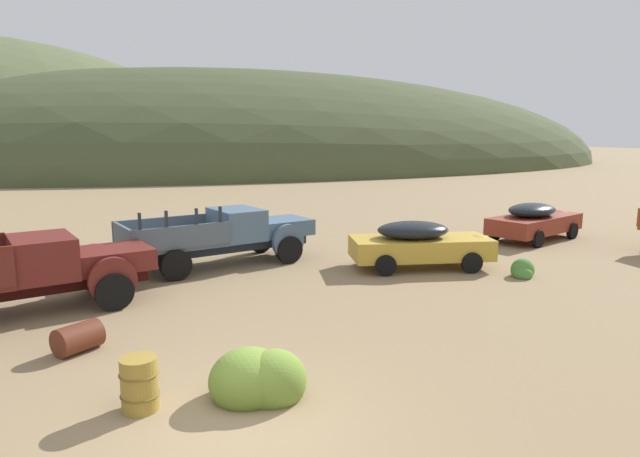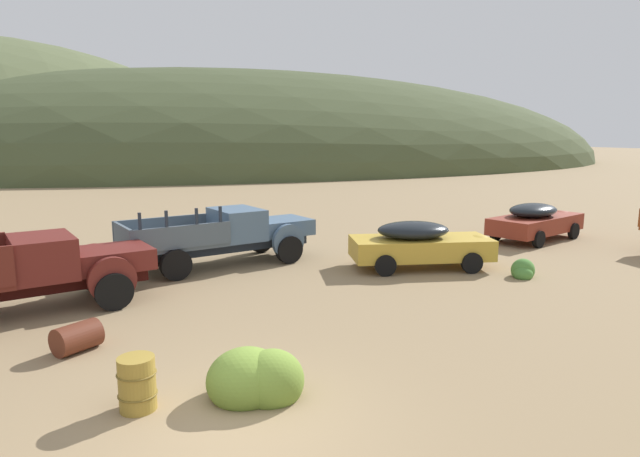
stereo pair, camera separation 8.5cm
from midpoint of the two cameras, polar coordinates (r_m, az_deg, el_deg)
ground_plane at (r=8.91m, az=-8.14°, el=-19.97°), size 300.00×300.00×0.00m
hill_far_left at (r=81.51m, az=-7.78°, el=6.68°), size 117.82×64.08×26.25m
truck_oxblood at (r=15.49m, az=-27.32°, el=-3.94°), size 6.70×3.48×1.91m
truck_chalk_blue at (r=18.97m, az=-8.83°, el=-0.62°), size 6.82×3.48×2.16m
car_faded_yellow at (r=18.48m, az=11.00°, el=-1.56°), size 5.10×2.91×1.57m
car_rust_red at (r=24.80m, az=21.85°, el=0.80°), size 5.18×3.26×1.57m
oil_drum_spare at (r=9.61m, az=-18.29°, el=-15.10°), size 0.63×0.63×0.89m
oil_drum_by_truck at (r=12.44m, az=-23.84°, el=-10.35°), size 1.07×1.01×0.60m
bush_lone_scrub at (r=9.65m, az=-6.39°, el=-15.46°), size 1.63×1.31×1.10m
bush_near_barrel at (r=18.28m, az=20.58°, el=-4.21°), size 0.81×0.78×0.73m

